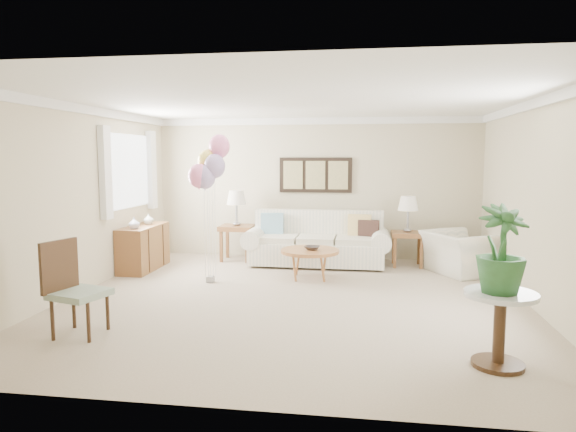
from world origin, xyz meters
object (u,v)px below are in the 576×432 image
(armchair, at_px, (460,253))
(sofa, at_px, (318,244))
(coffee_table, at_px, (310,252))
(balloon_cluster, at_px, (209,166))
(accent_chair, at_px, (73,286))

(armchair, bearing_deg, sofa, 52.65)
(sofa, relative_size, coffee_table, 2.79)
(armchair, xyz_separation_m, balloon_cluster, (-3.81, -1.18, 1.41))
(coffee_table, distance_m, balloon_cluster, 2.02)
(accent_chair, bearing_deg, balloon_cluster, 72.28)
(sofa, xyz_separation_m, balloon_cluster, (-1.47, -1.56, 1.38))
(balloon_cluster, bearing_deg, armchair, 17.14)
(balloon_cluster, bearing_deg, accent_chair, -107.72)
(sofa, distance_m, coffee_table, 1.09)
(coffee_table, bearing_deg, armchair, 16.57)
(armchair, relative_size, balloon_cluster, 0.47)
(coffee_table, relative_size, armchair, 0.87)
(accent_chair, relative_size, balloon_cluster, 0.46)
(accent_chair, bearing_deg, coffee_table, 52.47)
(accent_chair, distance_m, balloon_cluster, 2.82)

